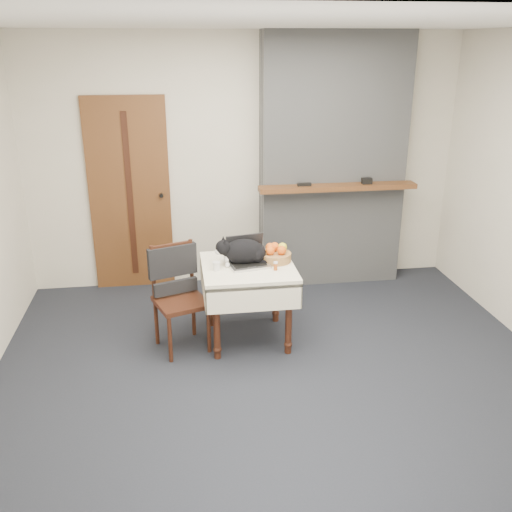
{
  "coord_description": "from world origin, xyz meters",
  "views": [
    {
      "loc": [
        -0.73,
        -3.86,
        2.48
      ],
      "look_at": [
        -0.09,
        0.56,
        0.8
      ],
      "focal_mm": 40.0,
      "sensor_mm": 36.0,
      "label": 1
    }
  ],
  "objects": [
    {
      "name": "room_shell",
      "position": [
        0.0,
        0.46,
        1.76
      ],
      "size": [
        4.52,
        4.01,
        2.61
      ],
      "color": "beige",
      "rests_on": "ground"
    },
    {
      "name": "fruit_basket",
      "position": [
        0.1,
        0.68,
        0.76
      ],
      "size": [
        0.27,
        0.27,
        0.15
      ],
      "color": "#A37E42",
      "rests_on": "side_table"
    },
    {
      "name": "chimney",
      "position": [
        0.9,
        1.85,
        1.3
      ],
      "size": [
        1.62,
        0.48,
        2.6
      ],
      "color": "gray",
      "rests_on": "ground"
    },
    {
      "name": "cat",
      "position": [
        -0.18,
        0.65,
        0.81
      ],
      "size": [
        0.53,
        0.24,
        0.25
      ],
      "rotation": [
        0.0,
        0.0,
        0.1
      ],
      "color": "black",
      "rests_on": "side_table"
    },
    {
      "name": "door",
      "position": [
        -1.2,
        1.97,
        1.0
      ],
      "size": [
        0.82,
        0.1,
        2.0
      ],
      "color": "brown",
      "rests_on": "ground"
    },
    {
      "name": "pill_bottle",
      "position": [
        0.06,
        0.47,
        0.74
      ],
      "size": [
        0.04,
        0.04,
        0.07
      ],
      "color": "#994212",
      "rests_on": "side_table"
    },
    {
      "name": "desk_clutter",
      "position": [
        0.0,
        0.62,
        0.7
      ],
      "size": [
        0.12,
        0.09,
        0.01
      ],
      "primitive_type": "cube",
      "rotation": [
        0.0,
        0.0,
        0.58
      ],
      "color": "black",
      "rests_on": "side_table"
    },
    {
      "name": "ground",
      "position": [
        0.0,
        0.0,
        0.0
      ],
      "size": [
        4.5,
        4.5,
        0.0
      ],
      "primitive_type": "plane",
      "color": "black",
      "rests_on": "ground"
    },
    {
      "name": "chair",
      "position": [
        -0.77,
        0.61,
        0.58
      ],
      "size": [
        0.52,
        0.51,
        0.91
      ],
      "rotation": [
        0.0,
        0.0,
        0.34
      ],
      "color": "#35160E",
      "rests_on": "ground"
    },
    {
      "name": "cream_jar",
      "position": [
        -0.43,
        0.54,
        0.74
      ],
      "size": [
        0.06,
        0.06,
        0.07
      ],
      "primitive_type": "cylinder",
      "color": "silver",
      "rests_on": "side_table"
    },
    {
      "name": "laptop",
      "position": [
        -0.16,
        0.64,
        0.76
      ],
      "size": [
        0.38,
        0.34,
        0.25
      ],
      "rotation": [
        0.0,
        0.0,
        0.19
      ],
      "color": "#B7B7BC",
      "rests_on": "side_table"
    },
    {
      "name": "side_table",
      "position": [
        -0.15,
        0.61,
        0.59
      ],
      "size": [
        0.78,
        0.78,
        0.7
      ],
      "color": "#35160E",
      "rests_on": "ground"
    }
  ]
}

